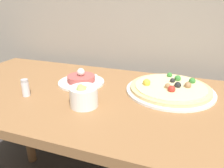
% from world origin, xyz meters
% --- Properties ---
extents(dining_table, '(1.46, 0.70, 0.79)m').
position_xyz_m(dining_table, '(0.00, 0.35, 0.68)').
color(dining_table, olive).
rests_on(dining_table, ground_plane).
extents(pizza_plate, '(0.37, 0.37, 0.05)m').
position_xyz_m(pizza_plate, '(0.31, 0.48, 0.80)').
color(pizza_plate, white).
rests_on(pizza_plate, dining_table).
extents(tartare_plate, '(0.22, 0.22, 0.07)m').
position_xyz_m(tartare_plate, '(-0.10, 0.43, 0.80)').
color(tartare_plate, white).
rests_on(tartare_plate, dining_table).
extents(small_bowl, '(0.10, 0.10, 0.09)m').
position_xyz_m(small_bowl, '(0.02, 0.23, 0.83)').
color(small_bowl, white).
rests_on(small_bowl, dining_table).
extents(salt_shaker, '(0.03, 0.03, 0.07)m').
position_xyz_m(salt_shaker, '(-0.25, 0.23, 0.82)').
color(salt_shaker, silver).
rests_on(salt_shaker, dining_table).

